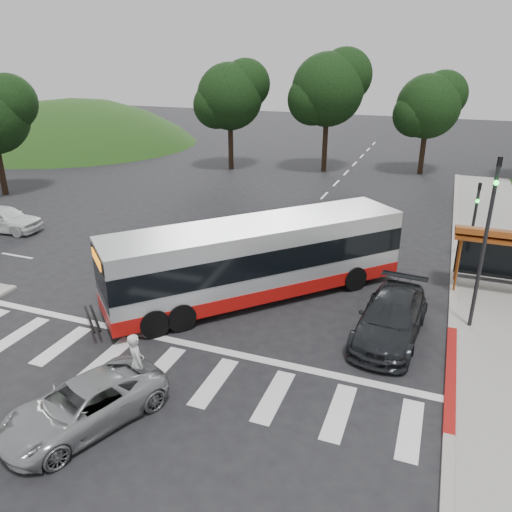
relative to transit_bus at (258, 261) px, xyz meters
The scene contains 17 objects.
ground 2.31m from the transit_bus, 135.50° to the right, with size 140.00×140.00×0.00m, color black.
sidewalk_east 12.11m from the transit_bus, 34.89° to the left, with size 4.00×40.00×0.12m, color gray.
curb_east 10.54m from the transit_bus, 41.19° to the left, with size 0.30×40.00×0.15m, color #9E9991.
curb_east_red 8.59m from the transit_bus, 21.78° to the right, with size 0.32×6.00×0.15m, color maroon.
hillside_nw 43.99m from the transit_bus, 138.96° to the left, with size 44.00×44.00×10.00m, color #1A3B13.
crosswalk_ladder 6.45m from the transit_bus, 100.66° to the right, with size 18.00×2.60×0.01m, color silver.
bus_shelter 10.45m from the transit_bus, 22.37° to the left, with size 4.20×1.60×2.86m.
traffic_signal_ne_tall 8.74m from the transit_bus, ahead, with size 0.18×0.37×6.50m.
traffic_signal_ne_short 11.23m from the transit_bus, 41.06° to the left, with size 0.18×0.37×4.00m.
tree_north_a 25.67m from the transit_bus, 97.02° to the left, with size 6.60×6.15×10.17m.
tree_north_b 27.66m from the transit_bus, 79.65° to the left, with size 5.72×5.33×8.43m.
tree_north_c 25.89m from the transit_bus, 115.79° to the left, with size 6.16×5.74×9.30m.
transit_bus is the anchor object (origin of this frame).
pedestrian 7.40m from the transit_bus, 99.16° to the right, with size 0.71×0.47×1.95m, color silver.
dark_sedan 5.90m from the transit_bus, 13.35° to the right, with size 2.14×5.27×1.53m, color #212427.
silver_suv_south 9.36m from the transit_bus, 100.57° to the right, with size 2.15×4.66×1.30m, color #A1A4A6.
west_car_white 16.97m from the transit_bus, behind, with size 1.78×4.42×1.51m, color white.
Camera 1 is at (7.90, -16.78, 9.68)m, focal length 35.00 mm.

